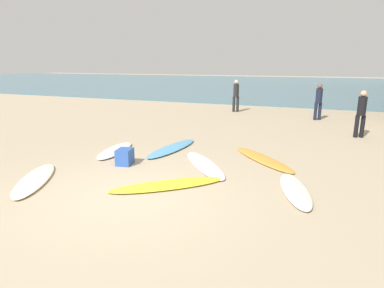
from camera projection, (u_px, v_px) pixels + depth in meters
name	position (u px, v px, depth m)	size (l,w,h in m)	color
ground_plane	(129.00, 196.00, 6.28)	(120.00, 120.00, 0.00)	tan
ocean_water	(291.00, 85.00, 37.24)	(120.00, 40.00, 0.08)	slate
surfboard_0	(263.00, 159.00, 8.61)	(0.53, 2.56, 0.07)	orange
surfboard_1	(115.00, 150.00, 9.42)	(0.60, 1.97, 0.09)	silver
surfboard_2	(172.00, 148.00, 9.66)	(0.57, 2.49, 0.09)	#56A0D2
surfboard_3	(168.00, 185.00, 6.79)	(0.58, 2.50, 0.07)	yellow
surfboard_4	(35.00, 180.00, 7.07)	(0.59, 2.23, 0.08)	#F4E5C9
surfboard_5	(204.00, 164.00, 8.14)	(0.56, 2.41, 0.07)	white
surfboard_6	(295.00, 190.00, 6.49)	(0.50, 1.98, 0.09)	silver
beachgoer_near	(236.00, 94.00, 16.84)	(0.35, 0.35, 1.66)	black
beachgoer_mid	(319.00, 100.00, 14.44)	(0.38, 0.38, 1.62)	#191E33
beachgoer_far	(361.00, 112.00, 11.02)	(0.35, 0.35, 1.62)	black
beach_cooler	(125.00, 157.00, 8.21)	(0.45, 0.36, 0.40)	#2D56B2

